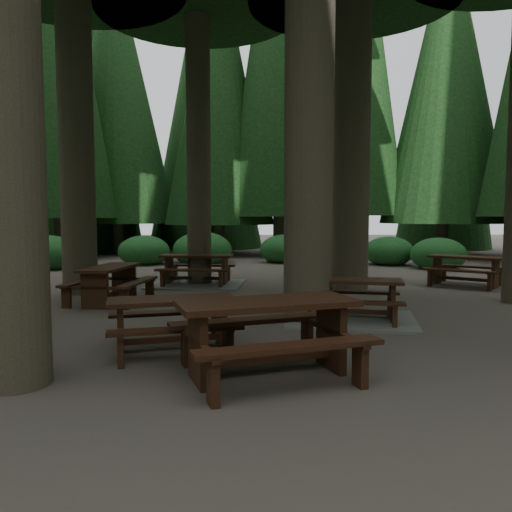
{
  "coord_description": "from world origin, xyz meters",
  "views": [
    {
      "loc": [
        -0.31,
        -8.37,
        1.83
      ],
      "look_at": [
        -0.09,
        0.72,
        1.1
      ],
      "focal_mm": 35.0,
      "sensor_mm": 36.0,
      "label": 1
    }
  ],
  "objects_px": {
    "picnic_table_c": "(197,275)",
    "picnic_table_e": "(267,326)",
    "picnic_table_d": "(466,266)",
    "picnic_table_f": "(172,316)",
    "picnic_table_a": "(352,307)",
    "picnic_table_b": "(110,278)"
  },
  "relations": [
    {
      "from": "picnic_table_c",
      "to": "picnic_table_e",
      "type": "relative_size",
      "value": 1.08
    },
    {
      "from": "picnic_table_d",
      "to": "picnic_table_f",
      "type": "relative_size",
      "value": 1.19
    },
    {
      "from": "picnic_table_a",
      "to": "picnic_table_c",
      "type": "xyz_separation_m",
      "value": [
        -3.13,
        4.58,
        0.03
      ]
    },
    {
      "from": "picnic_table_f",
      "to": "picnic_table_c",
      "type": "bearing_deg",
      "value": 79.1
    },
    {
      "from": "picnic_table_b",
      "to": "picnic_table_d",
      "type": "height_order",
      "value": "picnic_table_d"
    },
    {
      "from": "picnic_table_f",
      "to": "picnic_table_e",
      "type": "bearing_deg",
      "value": -54.12
    },
    {
      "from": "picnic_table_b",
      "to": "picnic_table_e",
      "type": "bearing_deg",
      "value": -138.49
    },
    {
      "from": "picnic_table_b",
      "to": "picnic_table_f",
      "type": "relative_size",
      "value": 1.03
    },
    {
      "from": "picnic_table_b",
      "to": "picnic_table_d",
      "type": "bearing_deg",
      "value": -65.39
    },
    {
      "from": "picnic_table_b",
      "to": "picnic_table_e",
      "type": "relative_size",
      "value": 0.83
    },
    {
      "from": "picnic_table_d",
      "to": "picnic_table_a",
      "type": "bearing_deg",
      "value": -94.15
    },
    {
      "from": "picnic_table_a",
      "to": "picnic_table_c",
      "type": "distance_m",
      "value": 5.55
    },
    {
      "from": "picnic_table_c",
      "to": "picnic_table_f",
      "type": "distance_m",
      "value": 6.49
    },
    {
      "from": "picnic_table_a",
      "to": "picnic_table_b",
      "type": "bearing_deg",
      "value": 169.91
    },
    {
      "from": "picnic_table_b",
      "to": "picnic_table_d",
      "type": "distance_m",
      "value": 8.94
    },
    {
      "from": "picnic_table_d",
      "to": "picnic_table_e",
      "type": "bearing_deg",
      "value": -89.06
    },
    {
      "from": "picnic_table_c",
      "to": "picnic_table_e",
      "type": "bearing_deg",
      "value": -71.7
    },
    {
      "from": "picnic_table_c",
      "to": "picnic_table_f",
      "type": "relative_size",
      "value": 1.33
    },
    {
      "from": "picnic_table_a",
      "to": "picnic_table_c",
      "type": "relative_size",
      "value": 0.96
    },
    {
      "from": "picnic_table_e",
      "to": "picnic_table_f",
      "type": "height_order",
      "value": "picnic_table_e"
    },
    {
      "from": "picnic_table_c",
      "to": "picnic_table_f",
      "type": "height_order",
      "value": "picnic_table_c"
    },
    {
      "from": "picnic_table_a",
      "to": "picnic_table_f",
      "type": "relative_size",
      "value": 1.28
    }
  ]
}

